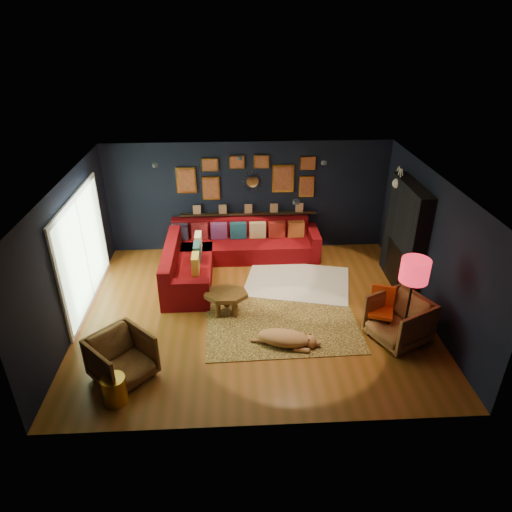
{
  "coord_description": "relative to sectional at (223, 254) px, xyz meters",
  "views": [
    {
      "loc": [
        -0.36,
        -7.24,
        5.09
      ],
      "look_at": [
        0.05,
        0.3,
        1.06
      ],
      "focal_mm": 32.0,
      "sensor_mm": 36.0,
      "label": 1
    }
  ],
  "objects": [
    {
      "name": "coffee_table",
      "position": [
        0.08,
        -1.82,
        0.05
      ],
      "size": [
        0.87,
        0.67,
        0.43
      ],
      "rotation": [
        0.0,
        0.0,
        -0.04
      ],
      "color": "brown",
      "rests_on": "shag_rug"
    },
    {
      "name": "floor_lamp",
      "position": [
        3.11,
        -2.93,
        1.09
      ],
      "size": [
        0.46,
        0.46,
        1.68
      ],
      "color": "black",
      "rests_on": "ground"
    },
    {
      "name": "shag_rug",
      "position": [
        1.59,
        -0.77,
        -0.31
      ],
      "size": [
        2.45,
        2.01,
        0.03
      ],
      "primitive_type": "cube",
      "rotation": [
        0.0,
        0.0,
        -0.23
      ],
      "color": "white",
      "rests_on": "ground"
    },
    {
      "name": "leopard_rug",
      "position": [
        1.11,
        -2.22,
        -0.31
      ],
      "size": [
        2.83,
        2.06,
        0.02
      ],
      "primitive_type": "cube",
      "rotation": [
        0.0,
        0.0,
        0.02
      ],
      "color": "gold",
      "rests_on": "ground"
    },
    {
      "name": "sectional",
      "position": [
        0.0,
        0.0,
        0.0
      ],
      "size": [
        3.41,
        2.69,
        0.86
      ],
      "color": "maroon",
      "rests_on": "ground"
    },
    {
      "name": "gallery_wall",
      "position": [
        0.6,
        0.91,
        1.48
      ],
      "size": [
        3.15,
        0.04,
        1.02
      ],
      "color": "gold",
      "rests_on": "room_walls"
    },
    {
      "name": "ceiling_spots",
      "position": [
        0.61,
        -1.01,
        2.24
      ],
      "size": [
        3.3,
        2.5,
        0.06
      ],
      "color": "black",
      "rests_on": "room_walls"
    },
    {
      "name": "sunburst_mirror",
      "position": [
        0.71,
        0.91,
        1.38
      ],
      "size": [
        0.47,
        0.16,
        0.47
      ],
      "color": "silver",
      "rests_on": "room_walls"
    },
    {
      "name": "room_walls",
      "position": [
        0.61,
        -1.81,
        1.27
      ],
      "size": [
        6.5,
        6.5,
        6.5
      ],
      "color": "black",
      "rests_on": "ground"
    },
    {
      "name": "orange_chair",
      "position": [
        2.84,
        -2.49,
        0.19
      ],
      "size": [
        0.53,
        0.53,
        0.87
      ],
      "rotation": [
        0.0,
        0.0,
        -0.35
      ],
      "color": "black",
      "rests_on": "ground"
    },
    {
      "name": "gold_stool",
      "position": [
        -1.54,
        -3.99,
        -0.1
      ],
      "size": [
        0.35,
        0.35,
        0.44
      ],
      "primitive_type": "cylinder",
      "color": "gold",
      "rests_on": "ground"
    },
    {
      "name": "armchair_left",
      "position": [
        -1.52,
        -3.49,
        0.1
      ],
      "size": [
        1.14,
        1.14,
        0.86
      ],
      "primitive_type": "imported",
      "rotation": [
        0.0,
        0.0,
        0.79
      ],
      "color": "#C37B3E",
      "rests_on": "ground"
    },
    {
      "name": "fireplace",
      "position": [
        3.71,
        -0.91,
        0.7
      ],
      "size": [
        0.31,
        1.6,
        2.2
      ],
      "color": "black",
      "rests_on": "ground"
    },
    {
      "name": "pouf",
      "position": [
        -0.69,
        -0.31,
        -0.1
      ],
      "size": [
        0.58,
        0.58,
        0.38
      ],
      "primitive_type": "cylinder",
      "color": "maroon",
      "rests_on": "shag_rug"
    },
    {
      "name": "dog",
      "position": [
        1.07,
        -2.84,
        -0.11
      ],
      "size": [
        1.34,
        0.9,
        0.39
      ],
      "primitive_type": null,
      "rotation": [
        0.0,
        0.0,
        -0.26
      ],
      "color": "#C1834D",
      "rests_on": "leopard_rug"
    },
    {
      "name": "ledge",
      "position": [
        0.61,
        0.87,
        0.6
      ],
      "size": [
        3.2,
        0.12,
        0.04
      ],
      "primitive_type": "cube",
      "color": "black",
      "rests_on": "room_walls"
    },
    {
      "name": "sliding_door",
      "position": [
        -2.6,
        -1.21,
        0.78
      ],
      "size": [
        0.06,
        2.8,
        2.2
      ],
      "color": "white",
      "rests_on": "ground"
    },
    {
      "name": "deer_head",
      "position": [
        3.75,
        -0.41,
        1.73
      ],
      "size": [
        0.5,
        0.28,
        0.45
      ],
      "color": "white",
      "rests_on": "fireplace"
    },
    {
      "name": "armchair_right",
      "position": [
        3.06,
        -2.78,
        0.13
      ],
      "size": [
        1.13,
        1.16,
        0.91
      ],
      "primitive_type": "imported",
      "rotation": [
        0.0,
        0.0,
        -1.1
      ],
      "color": "#C37B3E",
      "rests_on": "ground"
    },
    {
      "name": "floor",
      "position": [
        0.61,
        -1.81,
        -0.32
      ],
      "size": [
        6.5,
        6.5,
        0.0
      ],
      "primitive_type": "plane",
      "color": "brown",
      "rests_on": "ground"
    }
  ]
}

